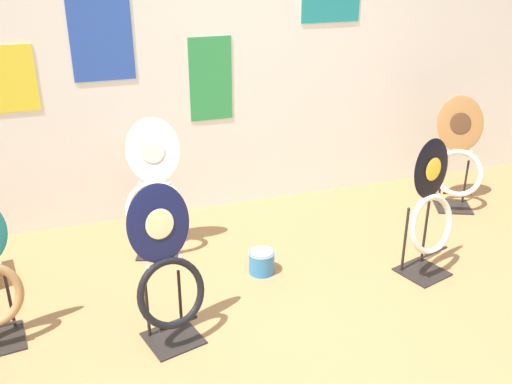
# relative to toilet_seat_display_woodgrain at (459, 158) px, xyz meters

# --- Properties ---
(ground_plane) EXTENTS (14.00, 14.00, 0.00)m
(ground_plane) POSITION_rel_toilet_seat_display_woodgrain_xyz_m (-1.74, -1.46, -0.42)
(ground_plane) COLOR #A37547
(wall_back) EXTENTS (8.00, 0.07, 2.60)m
(wall_back) POSITION_rel_toilet_seat_display_woodgrain_xyz_m (-1.74, 0.65, 0.89)
(wall_back) COLOR silver
(wall_back) RESTS_ON ground_plane
(toilet_seat_display_woodgrain) EXTENTS (0.49, 0.49, 0.88)m
(toilet_seat_display_woodgrain) POSITION_rel_toilet_seat_display_woodgrain_xyz_m (0.00, 0.00, 0.00)
(toilet_seat_display_woodgrain) COLOR black
(toilet_seat_display_woodgrain) RESTS_ON ground_plane
(toilet_seat_display_white_plain) EXTENTS (0.44, 0.35, 0.95)m
(toilet_seat_display_white_plain) POSITION_rel_toilet_seat_display_woodgrain_xyz_m (-2.43, 0.02, 0.01)
(toilet_seat_display_white_plain) COLOR black
(toilet_seat_display_white_plain) RESTS_ON ground_plane
(toilet_seat_display_navy_moon) EXTENTS (0.41, 0.34, 0.89)m
(toilet_seat_display_navy_moon) POSITION_rel_toilet_seat_display_woodgrain_xyz_m (-2.53, -0.96, -0.02)
(toilet_seat_display_navy_moon) COLOR black
(toilet_seat_display_navy_moon) RESTS_ON ground_plane
(toilet_seat_display_jazz_black) EXTENTS (0.41, 0.35, 0.92)m
(toilet_seat_display_jazz_black) POSITION_rel_toilet_seat_display_woodgrain_xyz_m (-0.83, -0.83, 0.03)
(toilet_seat_display_jazz_black) COLOR black
(toilet_seat_display_jazz_black) RESTS_ON ground_plane
(paint_can) EXTENTS (0.17, 0.17, 0.16)m
(paint_can) POSITION_rel_toilet_seat_display_woodgrain_xyz_m (-1.84, -0.48, -0.33)
(paint_can) COLOR teal
(paint_can) RESTS_ON ground_plane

